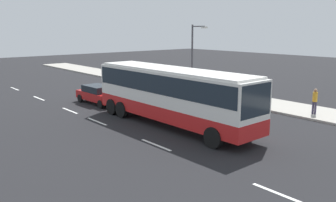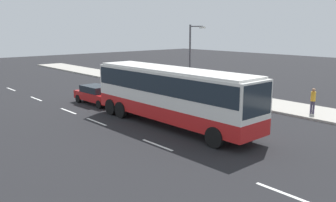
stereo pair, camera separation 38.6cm
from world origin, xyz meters
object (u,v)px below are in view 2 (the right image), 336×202
(coach_bus, at_px, (172,91))
(pedestrian_near_curb, at_px, (313,99))
(car_red_compact, at_px, (97,94))
(street_lamp, at_px, (192,54))

(coach_bus, height_order, pedestrian_near_curb, coach_bus)
(car_red_compact, distance_m, pedestrian_near_curb, 16.15)
(street_lamp, bearing_deg, pedestrian_near_curb, 4.34)
(coach_bus, relative_size, car_red_compact, 2.76)
(pedestrian_near_curb, bearing_deg, car_red_compact, -68.06)
(car_red_compact, xyz_separation_m, pedestrian_near_curb, (13.25, 9.23, 0.40))
(coach_bus, xyz_separation_m, car_red_compact, (-8.78, -0.18, -1.43))
(coach_bus, xyz_separation_m, street_lamp, (-6.56, 8.21, 1.50))
(street_lamp, bearing_deg, car_red_compact, -104.83)
(pedestrian_near_curb, xyz_separation_m, street_lamp, (-11.02, -0.84, 2.53))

